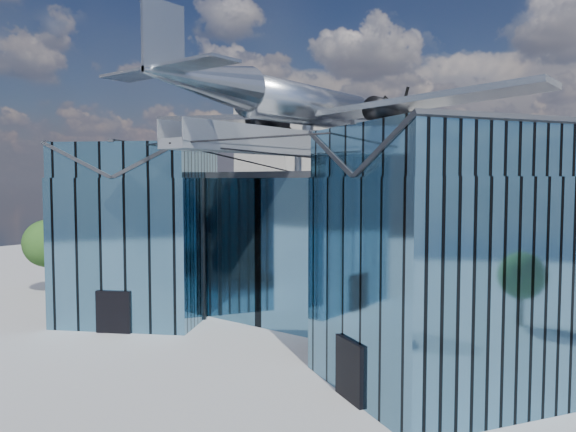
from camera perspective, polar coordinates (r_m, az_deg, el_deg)
The scene contains 5 objects.
ground_plane at distance 33.46m, azimuth -2.18°, elevation -12.57°, with size 120.00×120.00×0.00m, color gray.
museum at distance 36.94m, azimuth 3.68°, elevation -2.28°, with size 32.88×24.50×17.60m.
bg_towers at distance 77.39m, azimuth 23.83°, elevation 3.83°, with size 77.00×24.50×26.00m.
tree_plaza_w at distance 50.37m, azimuth -23.28°, elevation -2.59°, with size 4.32×4.32×6.10m.
tree_side_w at distance 59.33m, azimuth -12.88°, elevation -1.67°, with size 3.90×3.90×5.83m.
Camera 1 is at (20.87, -24.43, 9.35)m, focal length 35.00 mm.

